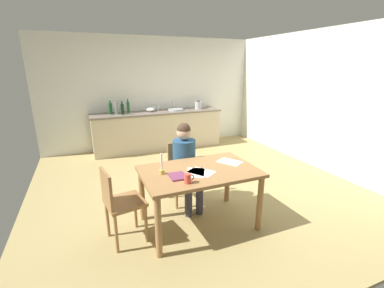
{
  "coord_description": "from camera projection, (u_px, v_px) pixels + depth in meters",
  "views": [
    {
      "loc": [
        -1.63,
        -3.75,
        1.95
      ],
      "look_at": [
        -0.22,
        -0.38,
        0.85
      ],
      "focal_mm": 24.62,
      "sensor_mm": 36.0,
      "label": 1
    }
  ],
  "objects": [
    {
      "name": "bottle_oil",
      "position": [
        111.0,
        108.0,
        5.83
      ],
      "size": [
        0.08,
        0.08,
        0.3
      ],
      "color": "#194C23",
      "rests_on": "kitchen_counter"
    },
    {
      "name": "paper_envelope",
      "position": [
        195.0,
        172.0,
        3.08
      ],
      "size": [
        0.32,
        0.36,
        0.0
      ],
      "primitive_type": "cube",
      "rotation": [
        0.0,
        0.0,
        -0.48
      ],
      "color": "white",
      "rests_on": "dining_table"
    },
    {
      "name": "chair_at_table",
      "position": [
        182.0,
        169.0,
        3.85
      ],
      "size": [
        0.41,
        0.41,
        0.86
      ],
      "color": "#9E7042",
      "rests_on": "ground"
    },
    {
      "name": "candlestick",
      "position": [
        162.0,
        168.0,
        3.02
      ],
      "size": [
        0.06,
        0.06,
        0.25
      ],
      "color": "gold",
      "rests_on": "dining_table"
    },
    {
      "name": "stovetop_kettle",
      "position": [
        198.0,
        105.0,
        6.56
      ],
      "size": [
        0.18,
        0.18,
        0.22
      ],
      "color": "#B7BABF",
      "rests_on": "kitchen_counter"
    },
    {
      "name": "bottle_wine_red",
      "position": [
        122.0,
        109.0,
        5.82
      ],
      "size": [
        0.07,
        0.07,
        0.29
      ],
      "color": "black",
      "rests_on": "kitchen_counter"
    },
    {
      "name": "ground_plane",
      "position": [
        195.0,
        186.0,
        4.48
      ],
      "size": [
        5.2,
        5.2,
        0.04
      ],
      "primitive_type": "cube",
      "color": "tan"
    },
    {
      "name": "paper_bill",
      "position": [
        201.0,
        172.0,
        3.1
      ],
      "size": [
        0.34,
        0.36,
        0.0
      ],
      "primitive_type": "cube",
      "rotation": [
        0.0,
        0.0,
        0.59
      ],
      "color": "white",
      "rests_on": "dining_table"
    },
    {
      "name": "sink_unit",
      "position": [
        176.0,
        109.0,
        6.36
      ],
      "size": [
        0.36,
        0.36,
        0.24
      ],
      "color": "#B2B7BC",
      "rests_on": "kitchen_counter"
    },
    {
      "name": "person_seated",
      "position": [
        186.0,
        160.0,
        3.66
      ],
      "size": [
        0.33,
        0.6,
        1.19
      ],
      "color": "navy",
      "rests_on": "ground"
    },
    {
      "name": "kitchen_counter",
      "position": [
        158.0,
        130.0,
        6.33
      ],
      "size": [
        3.05,
        0.64,
        0.9
      ],
      "color": "beige",
      "rests_on": "ground"
    },
    {
      "name": "dining_table",
      "position": [
        199.0,
        178.0,
        3.19
      ],
      "size": [
        1.38,
        0.89,
        0.74
      ],
      "color": "#9E7042",
      "rests_on": "ground"
    },
    {
      "name": "book_magazine",
      "position": [
        178.0,
        176.0,
        2.95
      ],
      "size": [
        0.19,
        0.23,
        0.02
      ],
      "primitive_type": "cube",
      "rotation": [
        0.0,
        0.0,
        -0.06
      ],
      "color": "#793659",
      "rests_on": "dining_table"
    },
    {
      "name": "chair_side_empty",
      "position": [
        119.0,
        202.0,
        2.9
      ],
      "size": [
        0.46,
        0.46,
        0.89
      ],
      "color": "#9E7042",
      "rests_on": "ground"
    },
    {
      "name": "mixing_bowl",
      "position": [
        151.0,
        110.0,
        6.19
      ],
      "size": [
        0.2,
        0.2,
        0.09
      ],
      "primitive_type": "ellipsoid",
      "color": "white",
      "rests_on": "kitchen_counter"
    },
    {
      "name": "bottle_sauce",
      "position": [
        128.0,
        107.0,
        6.0
      ],
      "size": [
        0.07,
        0.07,
        0.31
      ],
      "color": "#194C23",
      "rests_on": "kitchen_counter"
    },
    {
      "name": "wall_right",
      "position": [
        319.0,
        100.0,
        5.07
      ],
      "size": [
        0.12,
        5.2,
        2.6
      ],
      "primitive_type": "cube",
      "color": "silver",
      "rests_on": "ground"
    },
    {
      "name": "wall_back",
      "position": [
        153.0,
        93.0,
        6.4
      ],
      "size": [
        5.2,
        0.12,
        2.6
      ],
      "primitive_type": "cube",
      "color": "silver",
      "rests_on": "ground"
    },
    {
      "name": "wine_glass_near_sink",
      "position": [
        158.0,
        106.0,
        6.32
      ],
      "size": [
        0.07,
        0.07,
        0.15
      ],
      "color": "silver",
      "rests_on": "kitchen_counter"
    },
    {
      "name": "coffee_mug",
      "position": [
        188.0,
        178.0,
        2.79
      ],
      "size": [
        0.11,
        0.07,
        0.1
      ],
      "color": "#D84C3F",
      "rests_on": "dining_table"
    },
    {
      "name": "bottle_vinegar",
      "position": [
        116.0,
        108.0,
        5.84
      ],
      "size": [
        0.06,
        0.06,
        0.3
      ],
      "color": "#8C999E",
      "rests_on": "kitchen_counter"
    },
    {
      "name": "paper_letter",
      "position": [
        230.0,
        162.0,
        3.42
      ],
      "size": [
        0.33,
        0.36,
        0.0
      ],
      "primitive_type": "cube",
      "rotation": [
        0.0,
        0.0,
        0.54
      ],
      "color": "white",
      "rests_on": "dining_table"
    },
    {
      "name": "wine_glass_by_kettle",
      "position": [
        154.0,
        106.0,
        6.28
      ],
      "size": [
        0.07,
        0.07,
        0.15
      ],
      "color": "silver",
      "rests_on": "kitchen_counter"
    }
  ]
}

